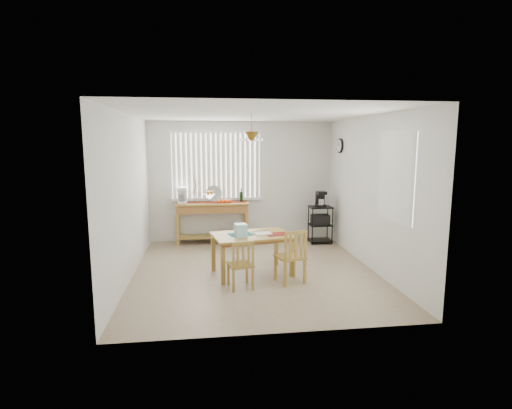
{
  "coord_description": "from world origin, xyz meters",
  "views": [
    {
      "loc": [
        -0.81,
        -6.45,
        2.16
      ],
      "look_at": [
        0.1,
        0.55,
        1.05
      ],
      "focal_mm": 28.0,
      "sensor_mm": 36.0,
      "label": 1
    }
  ],
  "objects": [
    {
      "name": "cart_items",
      "position": [
        1.64,
        1.71,
        0.95
      ],
      "size": [
        0.19,
        0.23,
        0.33
      ],
      "color": "black",
      "rests_on": "wire_cart"
    },
    {
      "name": "chair_left",
      "position": [
        -0.3,
        -0.78,
        0.37
      ],
      "size": [
        0.4,
        0.4,
        0.74
      ],
      "color": "#AC893A",
      "rests_on": "ground"
    },
    {
      "name": "room_shell",
      "position": [
        0.0,
        0.02,
        1.69
      ],
      "size": [
        4.2,
        4.7,
        2.7
      ],
      "color": "silver",
      "rests_on": "ground"
    },
    {
      "name": "dining_table",
      "position": [
        -0.06,
        -0.13,
        0.59
      ],
      "size": [
        1.37,
        1.02,
        0.67
      ],
      "color": "#AC893A",
      "rests_on": "ground"
    },
    {
      "name": "table_items",
      "position": [
        -0.16,
        -0.26,
        0.75
      ],
      "size": [
        1.02,
        0.45,
        0.21
      ],
      "color": "#126967",
      "rests_on": "dining_table"
    },
    {
      "name": "ground",
      "position": [
        0.0,
        0.0,
        -0.01
      ],
      "size": [
        4.0,
        4.5,
        0.01
      ],
      "primitive_type": "cube",
      "color": "#9D866A"
    },
    {
      "name": "sideboard_items",
      "position": [
        -0.9,
        2.02,
        1.01
      ],
      "size": [
        1.48,
        0.37,
        0.67
      ],
      "color": "maroon",
      "rests_on": "sideboard"
    },
    {
      "name": "chair_right",
      "position": [
        0.49,
        -0.63,
        0.42
      ],
      "size": [
        0.48,
        0.48,
        0.85
      ],
      "color": "#AC893A",
      "rests_on": "ground"
    },
    {
      "name": "wire_cart",
      "position": [
        1.64,
        1.7,
        0.48
      ],
      "size": [
        0.47,
        0.38,
        0.8
      ],
      "color": "black",
      "rests_on": "ground"
    },
    {
      "name": "sideboard",
      "position": [
        -0.65,
        2.01,
        0.66
      ],
      "size": [
        1.56,
        0.44,
        0.88
      ],
      "color": "#AC893A",
      "rests_on": "ground"
    }
  ]
}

